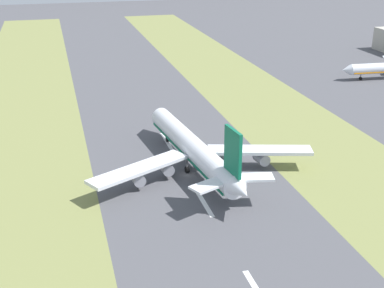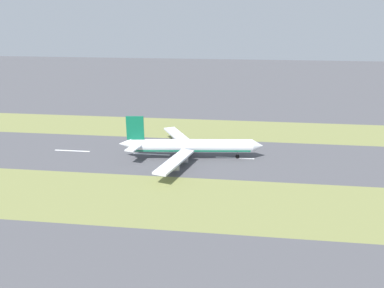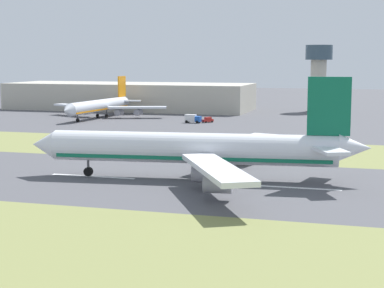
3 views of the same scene
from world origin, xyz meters
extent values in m
plane|color=#4C4C51|center=(0.00, 0.00, 0.00)|extent=(800.00, 800.00, 0.00)
cube|color=olive|center=(-45.00, 0.00, 0.00)|extent=(40.00, 600.00, 0.01)
cube|color=olive|center=(45.00, 0.00, 0.00)|extent=(40.00, 600.00, 0.01)
cube|color=silver|center=(0.00, -15.31, 0.01)|extent=(1.20, 18.00, 0.01)
cube|color=silver|center=(0.00, 24.69, 0.01)|extent=(1.20, 18.00, 0.01)
cylinder|color=silver|center=(2.65, 4.69, 6.20)|extent=(12.33, 56.32, 6.00)
cone|color=silver|center=(-0.81, 34.99, 6.20)|extent=(6.41, 5.64, 5.88)
cone|color=silver|center=(6.18, -26.11, 7.00)|extent=(5.75, 6.54, 5.10)
cube|color=#0F6647|center=(2.65, 4.69, 4.55)|extent=(11.77, 54.06, 0.70)
cube|color=silver|center=(-13.91, -4.47, 5.30)|extent=(28.34, 19.12, 0.90)
cube|color=silver|center=(20.86, -0.49, 5.30)|extent=(29.55, 13.52, 0.90)
cylinder|color=#93939E|center=(-5.83, -0.31, 2.85)|extent=(3.72, 5.13, 3.20)
cylinder|color=#93939E|center=(-14.38, -4.81, 2.85)|extent=(3.72, 5.13, 3.20)
cylinder|color=#93939E|center=(12.05, 1.74, 2.85)|extent=(3.72, 5.13, 3.20)
cylinder|color=#93939E|center=(21.39, -0.71, 2.85)|extent=(3.72, 5.13, 3.20)
cube|color=#0F6647|center=(5.61, -21.14, 14.70)|extent=(1.70, 8.04, 11.00)
cube|color=silver|center=(0.14, -21.76, 7.20)|extent=(10.92, 8.15, 0.60)
cube|color=silver|center=(11.07, -20.51, 7.20)|extent=(10.68, 6.30, 0.60)
cylinder|color=#59595E|center=(0.24, 25.83, 2.50)|extent=(0.50, 0.50, 3.20)
cylinder|color=black|center=(0.24, 25.83, 0.90)|extent=(1.10, 1.89, 1.80)
cylinder|color=#59595E|center=(0.41, 1.42, 2.50)|extent=(0.50, 0.50, 3.20)
cylinder|color=black|center=(0.41, 1.42, 0.90)|extent=(1.10, 1.89, 1.80)
cylinder|color=#59595E|center=(5.58, 2.01, 2.50)|extent=(0.50, 0.50, 3.20)
cylinder|color=black|center=(5.58, 2.01, 0.90)|extent=(1.10, 1.89, 1.80)
cone|color=silver|center=(93.15, 78.47, 4.97)|extent=(4.28, 4.94, 4.71)
cylinder|color=#59595E|center=(100.52, 78.02, 2.00)|extent=(0.40, 0.40, 2.56)
cylinder|color=black|center=(100.52, 78.02, 0.72)|extent=(1.48, 0.81, 1.44)
camera|label=1|loc=(-32.66, -129.00, 61.88)|focal=50.00mm
camera|label=2|loc=(164.77, 24.41, 64.17)|focal=35.00mm
camera|label=3|loc=(-116.27, -30.23, 23.52)|focal=60.00mm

